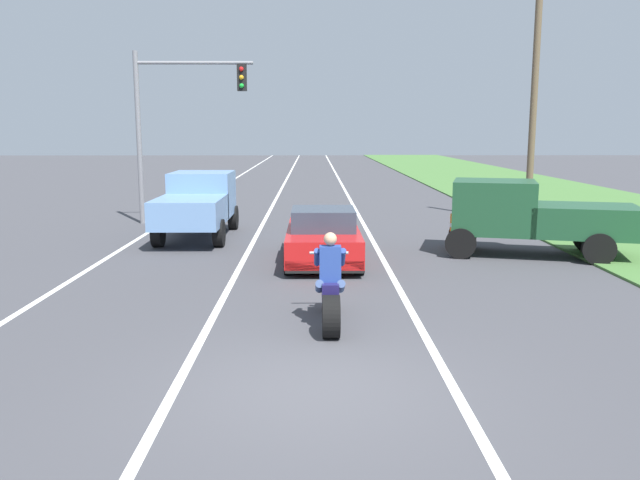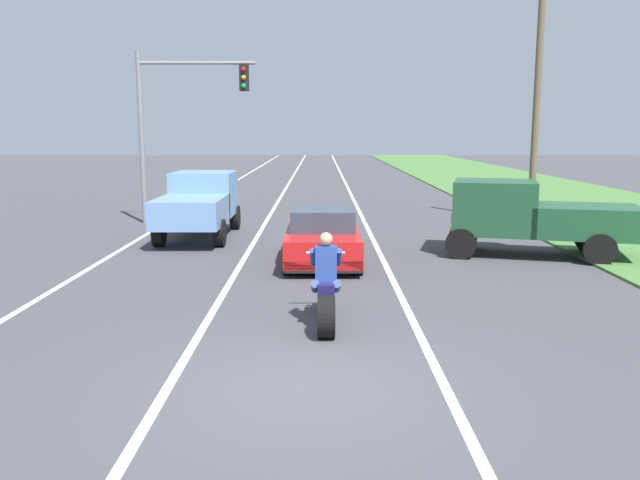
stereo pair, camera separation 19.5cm
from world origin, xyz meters
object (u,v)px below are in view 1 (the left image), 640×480
Objects in this scene: traffic_light_mast_near at (173,111)px; construction_barrel_nearest at (460,232)px; pickup_truck_left_lane_light_blue at (198,202)px; pickup_truck_right_shoulder_dark_green at (530,214)px; sports_car_red at (323,237)px; motorcycle_with_rider at (330,292)px.

traffic_light_mast_near is 10.96m from construction_barrel_nearest.
pickup_truck_right_shoulder_dark_green is at bearing -17.75° from pickup_truck_left_lane_light_blue.
traffic_light_mast_near is at bearing 112.63° from pickup_truck_left_lane_light_blue.
sports_car_red is 5.56m from pickup_truck_right_shoulder_dark_green.
traffic_light_mast_near reaches higher than pickup_truck_left_lane_light_blue.
pickup_truck_left_lane_light_blue is (-3.84, 9.25, 0.51)m from motorcycle_with_rider.
pickup_truck_left_lane_light_blue is at bearing 162.25° from pickup_truck_right_shoulder_dark_green.
pickup_truck_left_lane_light_blue reaches higher than sports_car_red.
motorcycle_with_rider is 0.37× the size of traffic_light_mast_near.
motorcycle_with_rider is at bearing -67.44° from pickup_truck_left_lane_light_blue.
pickup_truck_left_lane_light_blue is 0.80× the size of traffic_light_mast_near.
traffic_light_mast_near is at bearing 149.63° from construction_barrel_nearest.
construction_barrel_nearest is at bearing 22.65° from sports_car_red.
pickup_truck_left_lane_light_blue is 0.93× the size of pickup_truck_right_shoulder_dark_green.
motorcycle_with_rider is at bearing -89.69° from sports_car_red.
motorcycle_with_rider is 10.03m from pickup_truck_left_lane_light_blue.
pickup_truck_left_lane_light_blue is 4.44m from traffic_light_mast_near.
sports_car_red is at bearing -53.29° from traffic_light_mast_near.
sports_car_red is at bearing -172.20° from pickup_truck_right_shoulder_dark_green.
pickup_truck_left_lane_light_blue reaches higher than construction_barrel_nearest.
sports_car_red is at bearing -157.35° from construction_barrel_nearest.
motorcycle_with_rider is 13.83m from traffic_light_mast_near.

